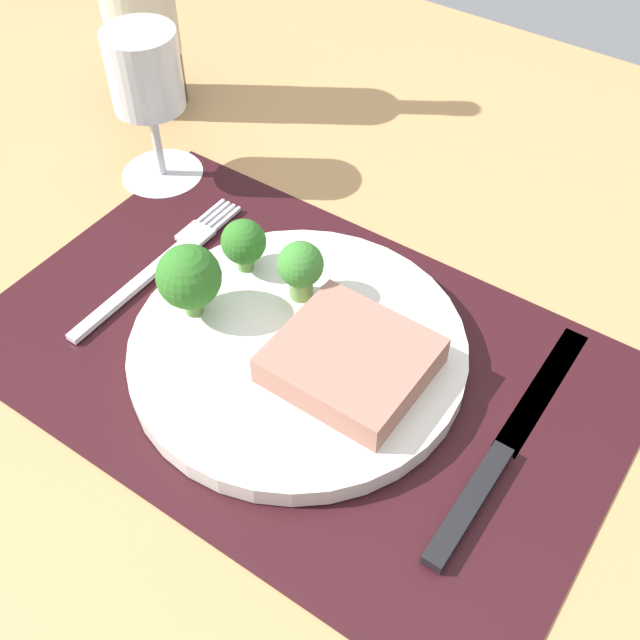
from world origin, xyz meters
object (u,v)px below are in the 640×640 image
plate (298,350)px  knife (500,455)px  fork (160,264)px  wine_glass (146,82)px  steak (351,360)px  wine_bottle (137,2)px

plate → knife: bearing=1.9°
fork → wine_glass: (-8.44, 9.52, 9.06)cm
steak → wine_glass: 30.66cm
knife → fork: bearing=179.5°
wine_bottle → knife: bearing=-21.6°
plate → wine_bottle: wine_bottle is taller
steak → wine_bottle: bearing=151.9°
wine_bottle → steak: bearing=-28.1°
steak → wine_bottle: size_ratio=0.34×
plate → fork: 14.97cm
knife → wine_bottle: wine_bottle is taller
fork → knife: knife is taller
steak → wine_glass: size_ratio=0.72×
wine_bottle → wine_glass: 12.62cm
fork → wine_bottle: bearing=132.7°
fork → wine_bottle: size_ratio=0.65×
fork → wine_bottle: 27.19cm
fork → wine_glass: 15.62cm
plate → wine_glass: bearing=154.9°
wine_bottle → fork: bearing=-46.3°
steak → wine_glass: bearing=158.5°
wine_bottle → plate: bearing=-31.3°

